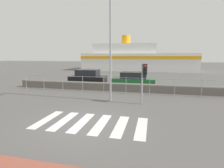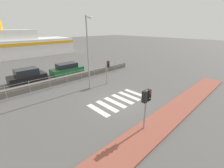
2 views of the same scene
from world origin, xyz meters
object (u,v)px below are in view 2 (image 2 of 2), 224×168
(traffic_light_near, at_px, (146,99))
(ferry_boat, at_px, (14,45))
(traffic_light_far, at_px, (108,67))
(parked_car_black, at_px, (27,76))
(parked_car_green, at_px, (67,69))
(streetlamp, at_px, (88,47))

(traffic_light_near, xyz_separation_m, ferry_boat, (0.81, 33.40, 0.22))
(traffic_light_far, bearing_deg, ferry_boat, 96.55)
(traffic_light_near, bearing_deg, parked_car_black, 99.72)
(traffic_light_near, xyz_separation_m, parked_car_green, (2.48, 14.03, -1.46))
(parked_car_black, bearing_deg, parked_car_green, -0.00)
(streetlamp, height_order, parked_car_black, streetlamp)
(traffic_light_near, height_order, parked_car_green, traffic_light_near)
(traffic_light_near, distance_m, streetlamp, 8.05)
(traffic_light_near, height_order, parked_car_black, traffic_light_near)
(traffic_light_far, relative_size, parked_car_black, 0.66)
(parked_car_black, distance_m, parked_car_green, 4.88)
(traffic_light_near, distance_m, parked_car_green, 14.32)
(traffic_light_near, bearing_deg, ferry_boat, 88.61)
(traffic_light_near, bearing_deg, streetlamp, 78.10)
(streetlamp, height_order, parked_car_green, streetlamp)
(traffic_light_near, distance_m, ferry_boat, 33.41)
(traffic_light_far, height_order, streetlamp, streetlamp)
(traffic_light_near, relative_size, ferry_boat, 0.12)
(streetlamp, xyz_separation_m, parked_car_black, (-4.01, 6.42, -3.47))
(streetlamp, relative_size, ferry_boat, 0.31)
(traffic_light_near, height_order, streetlamp, streetlamp)
(parked_car_black, relative_size, parked_car_green, 0.91)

